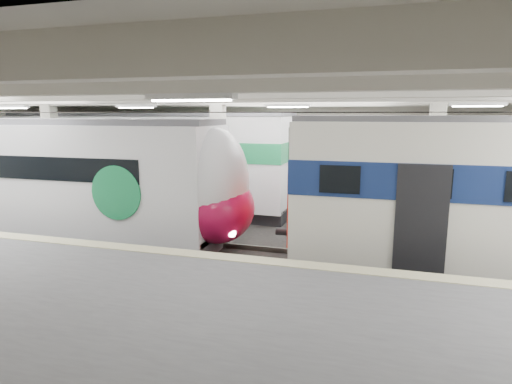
% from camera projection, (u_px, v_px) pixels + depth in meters
% --- Properties ---
extents(station_hall, '(36.00, 24.00, 5.75)m').
position_uv_depth(station_hall, '(259.00, 166.00, 11.67)').
color(station_hall, black).
rests_on(station_hall, ground).
extents(modern_emu, '(13.91, 2.87, 4.48)m').
position_uv_depth(modern_emu, '(84.00, 183.00, 15.44)').
color(modern_emu, white).
rests_on(modern_emu, ground).
extents(far_train, '(14.98, 3.54, 4.72)m').
position_uv_depth(far_train, '(142.00, 160.00, 20.85)').
color(far_train, white).
rests_on(far_train, ground).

